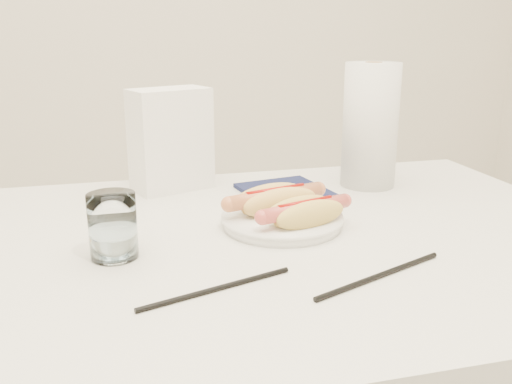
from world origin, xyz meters
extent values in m
cube|color=silver|center=(0.00, 0.00, 0.73)|extent=(1.20, 0.80, 0.04)
cylinder|color=silver|center=(0.54, 0.34, 0.35)|extent=(0.04, 0.04, 0.71)
cylinder|color=white|center=(0.05, 0.03, 0.76)|extent=(0.21, 0.21, 0.02)
ellipsoid|color=#F0BF60|center=(0.05, 0.04, 0.79)|extent=(0.15, 0.07, 0.05)
ellipsoid|color=#F0BF60|center=(0.04, 0.07, 0.79)|extent=(0.15, 0.07, 0.05)
ellipsoid|color=#F0BF60|center=(0.05, 0.06, 0.78)|extent=(0.14, 0.09, 0.03)
cylinder|color=#C77346|center=(0.05, 0.06, 0.80)|extent=(0.18, 0.07, 0.03)
cylinder|color=#990A05|center=(0.05, 0.06, 0.81)|extent=(0.11, 0.04, 0.01)
ellipsoid|color=#E5C159|center=(0.08, -0.02, 0.79)|extent=(0.13, 0.07, 0.04)
ellipsoid|color=#E5C159|center=(0.07, 0.00, 0.79)|extent=(0.13, 0.07, 0.04)
ellipsoid|color=#E5C159|center=(0.08, -0.01, 0.78)|extent=(0.13, 0.08, 0.02)
cylinder|color=#CF5149|center=(0.08, -0.01, 0.79)|extent=(0.16, 0.07, 0.02)
cylinder|color=#990A05|center=(0.08, -0.01, 0.80)|extent=(0.10, 0.04, 0.01)
cylinder|color=white|center=(-0.22, -0.03, 0.80)|extent=(0.07, 0.07, 0.10)
cylinder|color=black|center=(-0.10, -0.17, 0.75)|extent=(0.21, 0.07, 0.01)
cylinder|color=black|center=(0.12, -0.19, 0.75)|extent=(0.22, 0.10, 0.01)
cube|color=white|center=(-0.10, 0.31, 0.85)|extent=(0.17, 0.13, 0.20)
cube|color=#13193D|center=(0.12, 0.22, 0.75)|extent=(0.18, 0.18, 0.01)
cylinder|color=silver|center=(0.30, 0.23, 0.88)|extent=(0.14, 0.14, 0.25)
camera|label=1|loc=(-0.21, -0.82, 1.08)|focal=39.75mm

